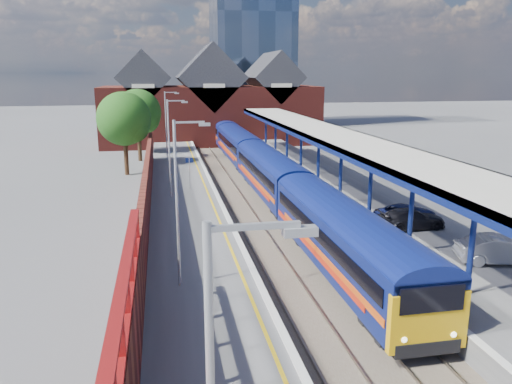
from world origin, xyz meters
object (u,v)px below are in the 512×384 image
at_px(platform_sign, 189,168).
at_px(parked_car_blue, 405,213).
at_px(parked_car_silver, 500,250).
at_px(parked_car_dark, 411,219).
at_px(lamp_post_d, 167,121).
at_px(lamp_post_c, 171,142).
at_px(train, 252,155).
at_px(lamp_post_b, 180,194).

bearing_deg(platform_sign, parked_car_blue, -41.74).
xyz_separation_m(parked_car_silver, parked_car_dark, (-1.50, 5.81, -0.07)).
bearing_deg(parked_car_dark, parked_car_blue, -17.93).
relative_size(lamp_post_d, parked_car_dark, 1.73).
xyz_separation_m(lamp_post_d, parked_car_blue, (13.72, -25.02, -3.45)).
relative_size(parked_car_silver, parked_car_dark, 0.99).
height_order(lamp_post_d, parked_car_silver, lamp_post_d).
height_order(lamp_post_c, platform_sign, lamp_post_c).
xyz_separation_m(train, lamp_post_b, (-7.86, -26.64, 2.87)).
height_order(lamp_post_d, parked_car_blue, lamp_post_d).
height_order(train, platform_sign, platform_sign).
bearing_deg(lamp_post_b, train, 73.57).
bearing_deg(parked_car_silver, lamp_post_b, 102.73).
bearing_deg(parked_car_silver, parked_car_blue, 22.61).
height_order(lamp_post_b, parked_car_blue, lamp_post_b).
distance_m(train, parked_car_dark, 21.75).
distance_m(lamp_post_b, lamp_post_c, 16.00).
bearing_deg(lamp_post_b, lamp_post_c, 90.00).
bearing_deg(train, parked_car_blue, -73.41).
distance_m(lamp_post_b, lamp_post_d, 32.00).
distance_m(train, lamp_post_d, 9.93).
xyz_separation_m(lamp_post_d, parked_car_silver, (14.86, -32.21, -3.33)).
height_order(lamp_post_c, lamp_post_d, same).
xyz_separation_m(parked_car_silver, parked_car_blue, (-1.15, 7.19, -0.12)).
bearing_deg(lamp_post_b, platform_sign, 85.67).
bearing_deg(lamp_post_c, lamp_post_d, 90.00).
xyz_separation_m(train, lamp_post_d, (-7.86, 5.36, 2.87)).
xyz_separation_m(platform_sign, parked_car_blue, (12.35, -11.02, -1.15)).
height_order(lamp_post_b, parked_car_dark, lamp_post_b).
relative_size(lamp_post_b, parked_car_blue, 1.80).
bearing_deg(lamp_post_c, parked_car_silver, -47.48).
xyz_separation_m(train, parked_car_blue, (5.86, -19.67, -0.58)).
distance_m(platform_sign, parked_car_silver, 22.69).
distance_m(lamp_post_c, parked_car_silver, 22.24).
xyz_separation_m(train, parked_car_silver, (7.01, -26.85, -0.46)).
xyz_separation_m(lamp_post_b, parked_car_dark, (13.36, 5.60, -3.41)).
bearing_deg(lamp_post_c, train, 53.57).
bearing_deg(lamp_post_b, lamp_post_d, 90.00).
bearing_deg(lamp_post_c, parked_car_dark, -37.89).
bearing_deg(train, lamp_post_d, 145.71).
relative_size(train, platform_sign, 26.36).
bearing_deg(platform_sign, lamp_post_d, 95.56).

